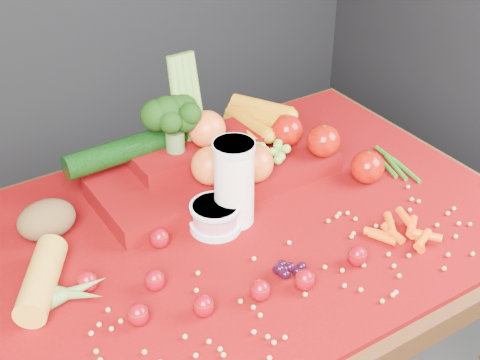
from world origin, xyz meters
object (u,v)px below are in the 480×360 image
table (245,262)px  milk_glass (234,180)px  yogurt_bowl (215,216)px  produce_mound (221,156)px

table → milk_glass: bearing=134.4°
table → yogurt_bowl: bearing=167.3°
milk_glass → produce_mound: produce_mound is taller
table → produce_mound: (0.04, 0.16, 0.17)m
produce_mound → table: bearing=-103.5°
table → milk_glass: 0.20m
yogurt_bowl → produce_mound: 0.18m
milk_glass → yogurt_bowl: bearing=-176.7°
milk_glass → yogurt_bowl: 0.08m
yogurt_bowl → produce_mound: (0.10, 0.14, 0.03)m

